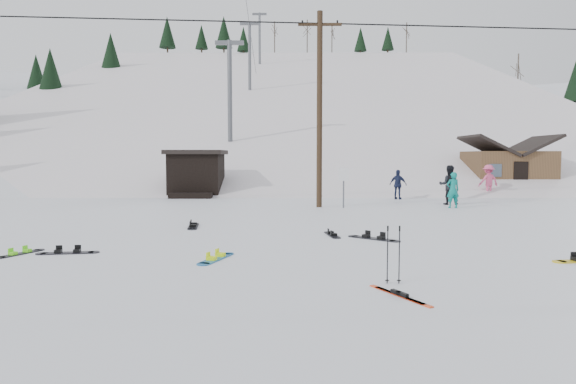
{
  "coord_description": "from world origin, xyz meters",
  "views": [
    {
      "loc": [
        0.62,
        -9.93,
        2.38
      ],
      "look_at": [
        0.57,
        4.08,
        1.4
      ],
      "focal_mm": 32.0,
      "sensor_mm": 36.0,
      "label": 1
    }
  ],
  "objects_px": {
    "hero_skis": "(399,295)",
    "cabin": "(507,170)",
    "hero_snowboard": "(216,258)",
    "utility_pole": "(320,106)"
  },
  "relations": [
    {
      "from": "hero_snowboard",
      "to": "hero_skis",
      "type": "xyz_separation_m",
      "value": [
        3.58,
        -3.12,
        -0.0
      ]
    },
    {
      "from": "utility_pole",
      "to": "hero_skis",
      "type": "bearing_deg",
      "value": -88.16
    },
    {
      "from": "hero_skis",
      "to": "hero_snowboard",
      "type": "bearing_deg",
      "value": 111.13
    },
    {
      "from": "hero_snowboard",
      "to": "hero_skis",
      "type": "distance_m",
      "value": 4.75
    },
    {
      "from": "utility_pole",
      "to": "hero_snowboard",
      "type": "height_order",
      "value": "utility_pole"
    },
    {
      "from": "utility_pole",
      "to": "hero_skis",
      "type": "distance_m",
      "value": 16.04
    },
    {
      "from": "cabin",
      "to": "hero_skis",
      "type": "height_order",
      "value": "cabin"
    },
    {
      "from": "cabin",
      "to": "utility_pole",
      "type": "bearing_deg",
      "value": -142.44
    },
    {
      "from": "hero_skis",
      "to": "cabin",
      "type": "bearing_deg",
      "value": 35.97
    },
    {
      "from": "hero_snowboard",
      "to": "hero_skis",
      "type": "bearing_deg",
      "value": -112.89
    }
  ]
}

